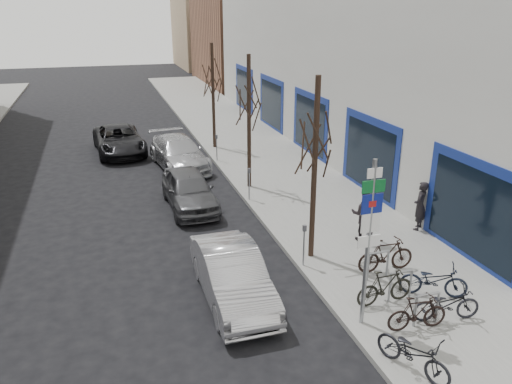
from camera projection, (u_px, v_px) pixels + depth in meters
ground at (265, 347)px, 11.25m from camera, size 120.00×120.00×0.00m
sidewalk_east at (292, 183)px, 21.42m from camera, size 5.00×70.00×0.15m
commercial_building at (460, 47)px, 28.55m from camera, size 20.00×32.00×10.00m
brick_building_far at (263, 41)px, 49.25m from camera, size 12.00×14.00×8.00m
tan_building_far at (230, 29)px, 62.63m from camera, size 13.00×12.00×9.00m
highway_sign_pole at (369, 235)px, 11.05m from camera, size 0.55×0.10×4.20m
bike_rack at (401, 282)px, 12.62m from camera, size 0.66×2.26×0.83m
tree_near at (316, 127)px, 13.67m from camera, size 1.80×1.80×5.50m
tree_mid at (249, 91)px, 19.48m from camera, size 1.80×1.80×5.50m
tree_far at (212, 71)px, 25.30m from camera, size 1.80×1.80×5.50m
meter_front at (304, 241)px, 14.21m from camera, size 0.10×0.08×1.27m
meter_mid at (249, 181)px, 19.13m from camera, size 0.10×0.08×1.27m
meter_back at (217, 145)px, 24.05m from camera, size 0.10×0.08×1.27m
bike_near_left at (414, 350)px, 10.10m from camera, size 1.16×1.78×1.05m
bike_near_right at (417, 313)px, 11.46m from camera, size 1.51×0.58×0.90m
bike_mid_curb at (434, 278)px, 12.80m from camera, size 1.75×1.26×1.04m
bike_mid_inner at (385, 286)px, 12.46m from camera, size 1.62×0.54×0.97m
bike_far_curb at (447, 301)px, 11.80m from camera, size 1.70×0.80×1.00m
bike_far_inner at (386, 255)px, 13.99m from camera, size 1.72×0.59×1.03m
parked_car_front at (232, 276)px, 12.85m from camera, size 1.48×4.20×1.38m
parked_car_mid at (189, 190)px, 18.80m from camera, size 1.78×4.20×1.42m
parked_car_back at (179, 153)px, 23.51m from camera, size 2.57×5.15×1.44m
lane_car at (119, 140)px, 25.87m from camera, size 2.69×5.18×1.39m
pedestrian_near at (420, 206)px, 16.55m from camera, size 0.72×0.72×1.68m
pedestrian_far at (365, 214)px, 15.74m from camera, size 0.80×0.74×1.80m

